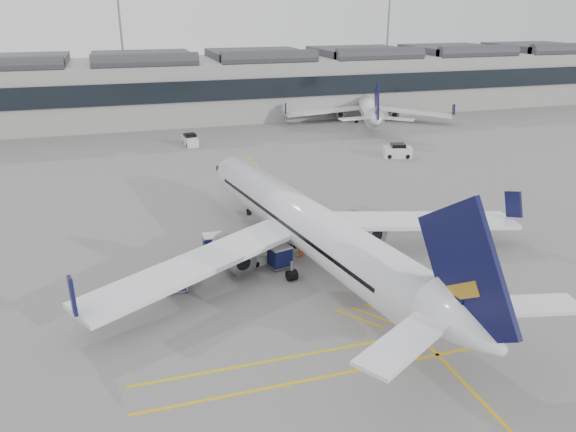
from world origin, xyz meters
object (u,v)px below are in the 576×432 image
object	(u,v)px
pushback_tug	(178,269)
belt_loader	(265,253)
ramp_agent_a	(300,225)
ramp_agent_b	(300,248)
airliner_main	(310,227)
baggage_cart_a	(304,232)

from	to	relation	value
pushback_tug	belt_loader	bearing A→B (deg)	28.54
ramp_agent_a	ramp_agent_b	distance (m)	5.12
airliner_main	pushback_tug	xyz separation A→B (m)	(-11.03, 1.01, -2.77)
ramp_agent_a	airliner_main	bearing A→B (deg)	-142.24
airliner_main	baggage_cart_a	bearing A→B (deg)	67.29
airliner_main	belt_loader	distance (m)	4.82
belt_loader	ramp_agent_a	xyz separation A→B (m)	(4.69, 4.55, 0.39)
belt_loader	baggage_cart_a	world-z (taller)	belt_loader
airliner_main	ramp_agent_b	distance (m)	3.03
belt_loader	ramp_agent_b	bearing A→B (deg)	-24.56
airliner_main	belt_loader	world-z (taller)	airliner_main
airliner_main	ramp_agent_b	size ratio (longest dim) A/B	24.53
ramp_agent_a	pushback_tug	distance (m)	13.49
belt_loader	baggage_cart_a	size ratio (longest dim) A/B	2.83
ramp_agent_b	pushback_tug	bearing A→B (deg)	-13.55
baggage_cart_a	belt_loader	bearing A→B (deg)	-146.45
airliner_main	ramp_agent_a	xyz separation A→B (m)	(1.29, 6.49, -2.41)
airliner_main	baggage_cart_a	xyz separation A→B (m)	(1.13, 4.77, -2.42)
belt_loader	ramp_agent_b	size ratio (longest dim) A/B	2.92
belt_loader	pushback_tug	size ratio (longest dim) A/B	1.78
ramp_agent_a	pushback_tug	size ratio (longest dim) A/B	0.68
ramp_agent_b	airliner_main	bearing A→B (deg)	85.92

